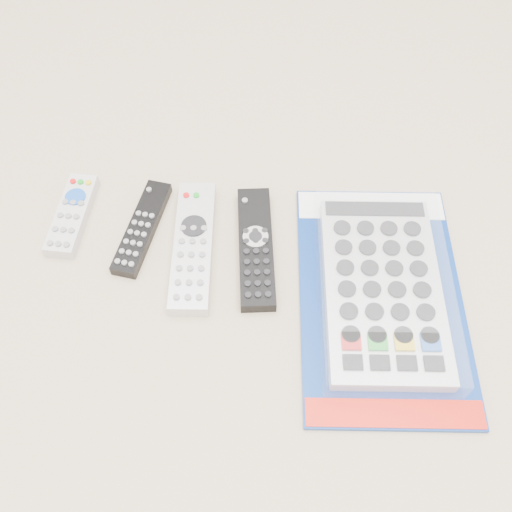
# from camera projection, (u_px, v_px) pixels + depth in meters

# --- Properties ---
(remote_small_grey) EXTENTS (0.04, 0.14, 0.02)m
(remote_small_grey) POSITION_uv_depth(u_px,v_px,m) (72.00, 215.00, 0.85)
(remote_small_grey) COLOR #B1B1B4
(remote_small_grey) RESTS_ON ground
(remote_slim_black) EXTENTS (0.06, 0.17, 0.02)m
(remote_slim_black) POSITION_uv_depth(u_px,v_px,m) (142.00, 228.00, 0.84)
(remote_slim_black) COLOR black
(remote_slim_black) RESTS_ON ground
(remote_silver_dvd) EXTENTS (0.08, 0.22, 0.02)m
(remote_silver_dvd) POSITION_uv_depth(u_px,v_px,m) (193.00, 246.00, 0.82)
(remote_silver_dvd) COLOR silver
(remote_silver_dvd) RESTS_ON ground
(remote_large_black) EXTENTS (0.08, 0.21, 0.02)m
(remote_large_black) POSITION_uv_depth(u_px,v_px,m) (256.00, 248.00, 0.82)
(remote_large_black) COLOR black
(remote_large_black) RESTS_ON ground
(jumbo_remote_packaged) EXTENTS (0.25, 0.39, 0.05)m
(jumbo_remote_packaged) POSITION_uv_depth(u_px,v_px,m) (383.00, 287.00, 0.77)
(jumbo_remote_packaged) COLOR navy
(jumbo_remote_packaged) RESTS_ON ground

